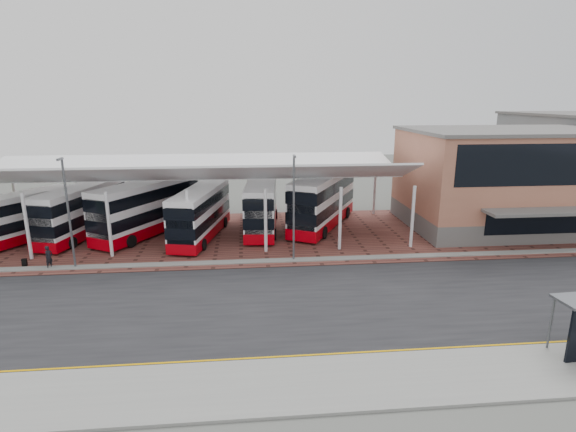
% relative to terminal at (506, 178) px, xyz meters
% --- Properties ---
extents(ground, '(140.00, 140.00, 0.00)m').
position_rel_terminal_xyz_m(ground, '(-23.00, -13.92, -4.66)').
color(ground, '#50524D').
extents(road, '(120.00, 14.00, 0.02)m').
position_rel_terminal_xyz_m(road, '(-23.00, -14.92, -4.65)').
color(road, black).
rests_on(road, ground).
extents(forecourt, '(72.00, 16.00, 0.06)m').
position_rel_terminal_xyz_m(forecourt, '(-21.00, -0.92, -4.63)').
color(forecourt, brown).
rests_on(forecourt, ground).
extents(sidewalk, '(120.00, 4.00, 0.14)m').
position_rel_terminal_xyz_m(sidewalk, '(-23.00, -22.92, -4.59)').
color(sidewalk, gray).
rests_on(sidewalk, ground).
extents(north_kerb, '(120.00, 0.80, 0.14)m').
position_rel_terminal_xyz_m(north_kerb, '(-23.00, -7.72, -4.59)').
color(north_kerb, gray).
rests_on(north_kerb, ground).
extents(yellow_line_near, '(120.00, 0.12, 0.01)m').
position_rel_terminal_xyz_m(yellow_line_near, '(-23.00, -20.92, -4.63)').
color(yellow_line_near, '#DD9D00').
rests_on(yellow_line_near, road).
extents(yellow_line_far, '(120.00, 0.12, 0.01)m').
position_rel_terminal_xyz_m(yellow_line_far, '(-23.00, -20.62, -4.63)').
color(yellow_line_far, '#DD9D00').
rests_on(yellow_line_far, road).
extents(canopy, '(37.00, 11.63, 7.07)m').
position_rel_terminal_xyz_m(canopy, '(-29.00, 0.01, 1.14)').
color(canopy, white).
rests_on(canopy, ground).
extents(terminal, '(18.40, 14.40, 9.25)m').
position_rel_terminal_xyz_m(terminal, '(0.00, 0.00, 0.00)').
color(terminal, '#5F5C5A').
rests_on(terminal, ground).
extents(lamp_west, '(0.16, 0.90, 8.07)m').
position_rel_terminal_xyz_m(lamp_west, '(-37.00, -7.65, -0.30)').
color(lamp_west, '#52555A').
rests_on(lamp_west, ground).
extents(lamp_east, '(0.16, 0.90, 8.07)m').
position_rel_terminal_xyz_m(lamp_east, '(-21.00, -7.65, -0.30)').
color(lamp_east, '#52555A').
rests_on(lamp_east, ground).
extents(bus_0, '(7.29, 9.85, 4.18)m').
position_rel_terminal_xyz_m(bus_0, '(-43.70, -1.19, -2.52)').
color(bus_0, white).
rests_on(bus_0, forecourt).
extents(bus_1, '(5.22, 11.13, 4.47)m').
position_rel_terminal_xyz_m(bus_1, '(-39.02, 0.40, -2.38)').
color(bus_1, white).
rests_on(bus_1, forecourt).
extents(bus_2, '(8.15, 11.37, 4.78)m').
position_rel_terminal_xyz_m(bus_2, '(-33.31, 0.50, -2.22)').
color(bus_2, white).
rests_on(bus_2, forecourt).
extents(bus_3, '(4.65, 10.87, 4.37)m').
position_rel_terminal_xyz_m(bus_3, '(-28.47, -1.15, -2.43)').
color(bus_3, white).
rests_on(bus_3, forecourt).
extents(bus_4, '(3.51, 11.31, 4.59)m').
position_rel_terminal_xyz_m(bus_4, '(-23.06, 1.10, -2.32)').
color(bus_4, white).
rests_on(bus_4, forecourt).
extents(bus_5, '(8.11, 12.02, 4.99)m').
position_rel_terminal_xyz_m(bus_5, '(-17.21, 1.44, -2.12)').
color(bus_5, white).
rests_on(bus_5, forecourt).
extents(pedestrian, '(0.61, 0.72, 1.69)m').
position_rel_terminal_xyz_m(pedestrian, '(-38.75, -7.65, -3.75)').
color(pedestrian, black).
rests_on(pedestrian, forecourt).
extents(suitcase, '(0.32, 0.23, 0.55)m').
position_rel_terminal_xyz_m(suitcase, '(-40.81, -6.97, -4.32)').
color(suitcase, black).
rests_on(suitcase, forecourt).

